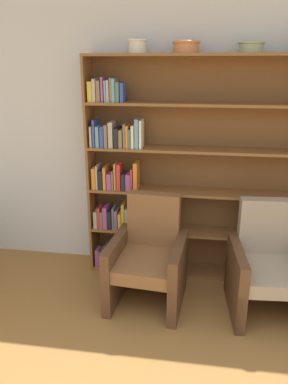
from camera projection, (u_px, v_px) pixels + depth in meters
wall_back at (192, 137)px, 3.67m from camera, size 12.00×0.06×2.75m
bookshelf at (189, 173)px, 3.62m from camera, size 2.38×0.30×2.15m
bowl_terracotta at (138, 45)px, 3.29m from camera, size 0.17×0.17×0.12m
bowl_cream at (186, 46)px, 3.24m from camera, size 0.24×0.24×0.10m
bowl_brass at (251, 46)px, 3.16m from camera, size 0.23×0.23×0.09m
armchair_leather at (149, 259)px, 3.36m from camera, size 0.69×0.73×0.95m
armchair_cushioned at (269, 267)px, 3.21m from camera, size 0.69×0.73×0.95m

